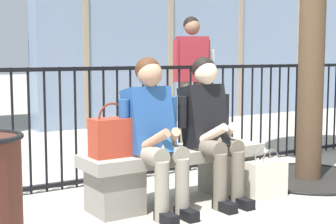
% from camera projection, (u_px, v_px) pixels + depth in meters
% --- Properties ---
extents(ground_plane, '(60.00, 60.00, 0.00)m').
position_uv_depth(ground_plane, '(174.00, 202.00, 4.33)').
color(ground_plane, '#A8A091').
extents(stone_bench, '(1.60, 0.44, 0.45)m').
position_uv_depth(stone_bench, '(174.00, 170.00, 4.30)').
color(stone_bench, gray).
rests_on(stone_bench, ground).
extents(seated_person_with_phone, '(0.52, 0.66, 1.21)m').
position_uv_depth(seated_person_with_phone, '(154.00, 129.00, 4.00)').
color(seated_person_with_phone, gray).
rests_on(seated_person_with_phone, ground).
extents(seated_person_companion, '(0.52, 0.66, 1.21)m').
position_uv_depth(seated_person_companion, '(210.00, 124.00, 4.30)').
color(seated_person_companion, '#6B6051').
rests_on(seated_person_companion, ground).
extents(handbag_on_bench, '(0.33, 0.18, 0.42)m').
position_uv_depth(handbag_on_bench, '(112.00, 137.00, 3.94)').
color(handbag_on_bench, '#B23823').
rests_on(handbag_on_bench, stone_bench).
extents(shopping_bag, '(0.38, 0.14, 0.44)m').
position_uv_depth(shopping_bag, '(266.00, 179.00, 4.43)').
color(shopping_bag, beige).
rests_on(shopping_bag, ground).
extents(bystander_at_railing, '(0.55, 0.34, 1.71)m').
position_uv_depth(bystander_at_railing, '(192.00, 73.00, 6.47)').
color(bystander_at_railing, '#6B6051').
rests_on(bystander_at_railing, ground).
extents(plaza_railing, '(7.95, 0.04, 1.12)m').
position_uv_depth(plaza_railing, '(124.00, 123.00, 5.01)').
color(plaza_railing, black).
rests_on(plaza_railing, ground).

